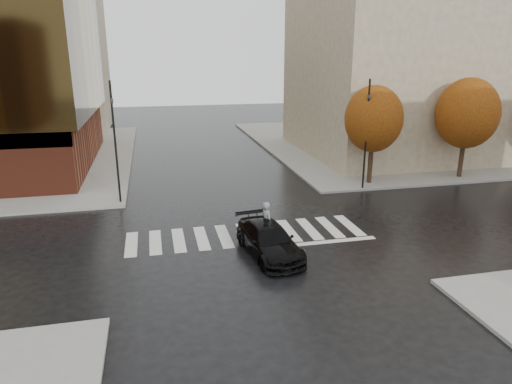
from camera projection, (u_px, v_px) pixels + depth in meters
ground at (248, 238)px, 22.09m from camera, size 120.00×120.00×0.00m
sidewalk_ne at (408, 141)px, 46.15m from camera, size 30.00×30.00×0.15m
crosswalk at (246, 234)px, 22.55m from camera, size 12.00×3.00×0.01m
building_ne_tan at (401, 46)px, 38.92m from camera, size 16.00×16.00×18.00m
building_nw_far at (36, 38)px, 50.20m from camera, size 14.00×12.00×20.00m
tree_ne_a at (374, 119)px, 29.84m from camera, size 3.80×3.80×6.50m
tree_ne_b at (467, 114)px, 31.29m from camera, size 4.20×4.20×6.89m
sedan at (269, 240)px, 20.07m from camera, size 2.51×4.94×1.37m
cyclist at (268, 230)px, 21.11m from camera, size 1.96×1.03×2.11m
traffic_light_nw at (115, 135)px, 25.90m from camera, size 0.20×0.18×7.02m
traffic_light_ne at (367, 128)px, 28.71m from camera, size 0.16×0.19×6.95m
fire_hydrant at (63, 184)px, 29.09m from camera, size 0.29×0.29×0.81m
manhole at (299, 251)px, 20.64m from camera, size 0.62×0.62×0.01m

